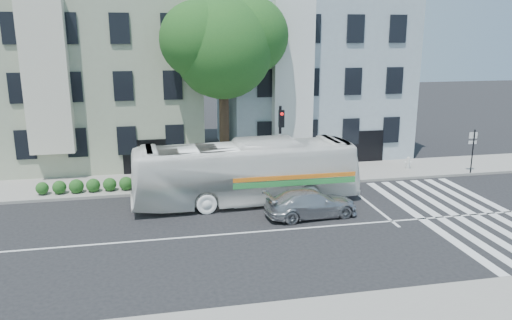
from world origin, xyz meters
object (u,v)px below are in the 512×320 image
object	(u,v)px
sedan	(311,203)
fire_hydrant	(408,162)
traffic_signal	(280,136)
bus	(246,172)

from	to	relation	value
sedan	fire_hydrant	world-z (taller)	sedan
sedan	fire_hydrant	distance (m)	10.51
traffic_signal	fire_hydrant	xyz separation A→B (m)	(8.68, 1.83, -2.42)
bus	traffic_signal	size ratio (longest dim) A/B	2.49
traffic_signal	fire_hydrant	size ratio (longest dim) A/B	6.07
traffic_signal	fire_hydrant	distance (m)	9.20
bus	sedan	world-z (taller)	bus
fire_hydrant	bus	bearing A→B (deg)	-160.86
bus	fire_hydrant	size ratio (longest dim) A/B	15.12
traffic_signal	fire_hydrant	bearing A→B (deg)	17.50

